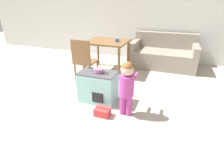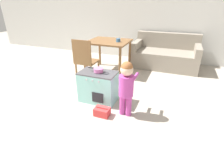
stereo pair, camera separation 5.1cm
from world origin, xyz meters
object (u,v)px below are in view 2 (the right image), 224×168
Objects in this scene: child_figure at (126,83)px; dining_chair_near at (85,60)px; dining_table at (109,45)px; couch at (165,55)px; toy_pot at (98,70)px; toy_basket at (102,112)px; play_kitchen at (98,87)px; cup_on_table at (118,40)px.

dining_chair_near is at bearing 143.30° from child_figure.
couch reaches higher than dining_table.
toy_pot is 0.29× the size of dining_chair_near.
toy_basket is (-0.32, -0.16, -0.46)m from child_figure.
dining_chair_near is (-0.83, 1.01, 0.42)m from toy_basket.
play_kitchen is 0.50m from toy_basket.
toy_basket is at bearing -50.74° from dining_chair_near.
child_figure is (0.56, -0.23, 0.26)m from play_kitchen.
dining_table is at bearing 74.70° from dining_chair_near.
dining_table is 0.58× the size of couch.
child_figure is at bearing -59.84° from dining_table.
dining_table reaches higher than toy_pot.
play_kitchen is 2.33× the size of toy_pot.
play_kitchen is 0.65× the size of dining_table.
play_kitchen is at bearing -46.75° from dining_chair_near.
cup_on_table reaches higher than dining_table.
toy_basket is at bearing -58.19° from play_kitchen.
toy_basket is at bearing -59.57° from toy_pot.
toy_pot is 1.16× the size of toy_basket.
cup_on_table is (-0.37, 1.73, 0.72)m from toy_basket.
couch is at bearing 77.23° from toy_basket.
child_figure is at bearing -22.46° from play_kitchen.
dining_chair_near is at bearing 133.88° from toy_pot.
play_kitchen reaches higher than toy_basket.
couch is (1.22, 0.90, -0.34)m from dining_table.
toy_pot is at bearing -74.23° from dining_table.
child_figure is 1.87m from dining_table.
dining_chair_near is (-0.58, 0.62, 0.22)m from play_kitchen.
dining_table is at bearing 109.27° from toy_basket.
child_figure is at bearing -36.70° from dining_chair_near.
toy_pot is at bearing -46.12° from dining_chair_near.
dining_chair_near is 2.20m from couch.
dining_table is at bearing 170.02° from cup_on_table.
cup_on_table is (-0.13, 1.34, 0.52)m from play_kitchen.
play_kitchen is at bearing -84.57° from cup_on_table.
toy_pot is at bearing 120.43° from toy_basket.
play_kitchen is 0.73× the size of child_figure.
child_figure is (0.55, -0.23, -0.05)m from toy_pot.
couch reaches higher than play_kitchen.
cup_on_table is at bearing 102.06° from toy_basket.
child_figure reaches higher than toy_pot.
child_figure is at bearing -66.36° from cup_on_table.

